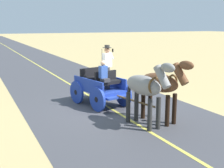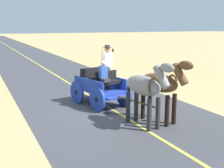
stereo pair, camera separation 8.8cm
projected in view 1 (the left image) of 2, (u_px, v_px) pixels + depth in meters
name	position (u px, v px, depth m)	size (l,w,h in m)	color
ground_plane	(108.00, 107.00, 11.94)	(200.00, 200.00, 0.00)	tan
road_surface	(108.00, 107.00, 11.94)	(6.65, 160.00, 0.01)	#424247
road_centre_stripe	(108.00, 107.00, 11.94)	(0.12, 160.00, 0.00)	#DBCC4C
horse_drawn_carriage	(101.00, 86.00, 12.15)	(1.89, 4.51, 2.50)	#1E3899
horse_near_side	(162.00, 84.00, 9.91)	(0.94, 2.14, 2.21)	brown
horse_off_side	(146.00, 87.00, 9.47)	(0.81, 2.15, 2.21)	gray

